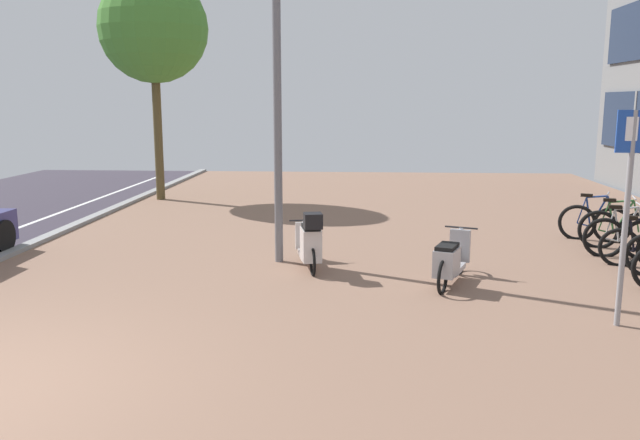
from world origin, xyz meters
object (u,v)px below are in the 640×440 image
Objects in this scene: bicycle_rack_04 at (639,248)px; lamp_post at (277,56)px; bicycle_rack_05 at (624,238)px; bicycle_rack_07 at (594,223)px; scooter_mid at (310,242)px; street_tree at (153,29)px; parking_sign at (628,196)px; scooter_near at (450,261)px; bicycle_rack_06 at (618,230)px.

lamp_post is (-6.05, 0.01, 3.14)m from bicycle_rack_04.
bicycle_rack_04 is 0.70m from bicycle_rack_05.
scooter_mid reaches higher than bicycle_rack_07.
street_tree reaches higher than bicycle_rack_05.
street_tree reaches higher than scooter_mid.
bicycle_rack_04 is at bearing 5.34° from scooter_mid.
bicycle_rack_07 is 0.49× the size of parking_sign.
bicycle_rack_05 is 0.52× the size of parking_sign.
bicycle_rack_07 is at bearing 74.02° from parking_sign.
bicycle_rack_05 is at bearing 88.12° from bicycle_rack_04.
scooter_mid is 0.61× the size of parking_sign.
bicycle_rack_07 is 6.07m from scooter_mid.
scooter_near is 11.71m from street_tree.
bicycle_rack_05 is 5.63m from scooter_mid.
parking_sign is (-1.46, -5.08, 1.27)m from bicycle_rack_07.
scooter_near is at bearing 137.24° from parking_sign.
scooter_near is 4.35m from lamp_post.
bicycle_rack_07 is 5.44m from parking_sign.
lamp_post reaches higher than street_tree.
bicycle_rack_05 is 12.88m from street_tree.
bicycle_rack_07 is 0.21× the size of lamp_post.
street_tree is at bearing 130.31° from scooter_near.
bicycle_rack_06 is 5.99m from scooter_mid.
parking_sign is at bearing -116.05° from bicycle_rack_04.
scooter_mid is at bearing -161.32° from bicycle_rack_06.
parking_sign reaches higher than bicycle_rack_05.
scooter_near is (-3.31, -1.98, 0.02)m from bicycle_rack_05.
scooter_near is at bearing -49.69° from street_tree.
street_tree is (-4.28, 7.01, 1.21)m from lamp_post.
scooter_near is at bearing -25.07° from lamp_post.
parking_sign is (-1.48, -3.68, 1.27)m from bicycle_rack_05.
lamp_post is at bearing 154.93° from scooter_near.
bicycle_rack_07 is (-0.02, 1.41, -0.00)m from bicycle_rack_05.
street_tree is (-8.88, 10.00, 3.06)m from parking_sign.
lamp_post is at bearing -167.42° from bicycle_rack_06.
scooter_mid is at bearing -174.66° from bicycle_rack_04.
bicycle_rack_06 reaches higher than scooter_near.
bicycle_rack_07 is at bearing 19.12° from lamp_post.
bicycle_rack_04 is at bearing 21.30° from scooter_near.
scooter_near is at bearing -134.12° from bicycle_rack_07.
scooter_mid is (-5.49, -1.21, 0.11)m from bicycle_rack_05.
scooter_mid is (-5.47, -0.51, 0.13)m from bicycle_rack_04.
bicycle_rack_04 is 0.46× the size of parking_sign.
lamp_post is (-2.76, 1.29, 3.10)m from scooter_near.
lamp_post is at bearing -160.88° from bicycle_rack_07.
bicycle_rack_06 is 0.88× the size of scooter_mid.
bicycle_rack_05 is at bearing 30.94° from scooter_near.
scooter_near is (-3.29, -3.39, 0.02)m from bicycle_rack_07.
bicycle_rack_05 is 1.06× the size of bicycle_rack_07.
bicycle_rack_05 is 0.85× the size of scooter_mid.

